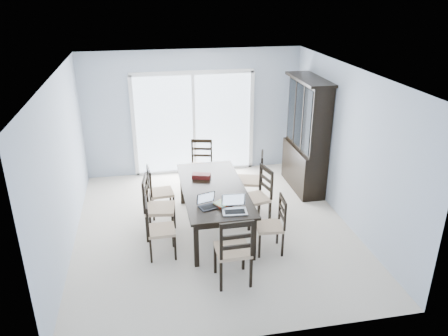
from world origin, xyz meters
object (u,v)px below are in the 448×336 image
(chair_end_near, at_px, (235,245))
(laptop_silver, at_px, (235,209))
(chair_right_mid, at_px, (260,190))
(dining_table, at_px, (214,192))
(game_box, at_px, (201,176))
(chair_left_far, at_px, (156,186))
(laptop_dark, at_px, (209,204))
(china_hutch, at_px, (306,136))
(chair_right_near, at_px, (275,219))
(chair_left_near, at_px, (155,223))
(chair_end_far, at_px, (201,159))
(chair_right_far, at_px, (255,174))
(cell_phone, at_px, (232,215))
(hot_tub, at_px, (155,139))
(chair_left_mid, at_px, (153,201))

(chair_end_near, bearing_deg, laptop_silver, 76.67)
(chair_right_mid, bearing_deg, dining_table, 82.39)
(game_box, bearing_deg, chair_left_far, 163.79)
(dining_table, relative_size, game_box, 7.28)
(dining_table, distance_m, laptop_dark, 0.68)
(dining_table, xyz_separation_m, china_hutch, (2.02, 1.25, 0.40))
(chair_left_far, distance_m, chair_right_near, 2.24)
(dining_table, height_order, china_hutch, china_hutch)
(laptop_dark, relative_size, laptop_silver, 0.91)
(chair_left_near, height_order, chair_end_far, chair_end_far)
(dining_table, bearing_deg, chair_right_far, 38.97)
(chair_left_near, xyz_separation_m, laptop_dark, (0.81, -0.03, 0.25))
(cell_phone, bearing_deg, chair_end_near, -110.39)
(laptop_dark, bearing_deg, chair_end_far, 67.47)
(cell_phone, height_order, hot_tub, hot_tub)
(game_box, bearing_deg, chair_right_near, -52.59)
(chair_end_far, bearing_deg, chair_end_near, 103.51)
(chair_right_near, relative_size, chair_right_far, 0.88)
(china_hutch, height_order, laptop_dark, china_hutch)
(china_hutch, distance_m, chair_left_near, 3.57)
(chair_end_near, bearing_deg, chair_end_far, 88.61)
(chair_right_near, height_order, chair_end_far, chair_end_far)
(chair_right_far, height_order, laptop_silver, chair_right_far)
(hot_tub, bearing_deg, chair_left_far, -92.19)
(laptop_silver, bearing_deg, chair_right_near, 8.95)
(laptop_dark, distance_m, game_box, 1.06)
(chair_end_far, bearing_deg, china_hutch, -177.88)
(chair_left_mid, distance_m, laptop_dark, 1.02)
(chair_end_far, distance_m, hot_tub, 2.00)
(dining_table, relative_size, chair_end_far, 1.96)
(chair_left_near, distance_m, hot_tub, 4.09)
(chair_end_near, distance_m, game_box, 1.94)
(chair_right_near, relative_size, cell_phone, 9.54)
(chair_right_mid, distance_m, hot_tub, 3.75)
(game_box, bearing_deg, laptop_dark, -91.75)
(chair_end_far, xyz_separation_m, laptop_silver, (0.13, -2.52, 0.22))
(chair_left_mid, bearing_deg, chair_left_far, -177.85)
(chair_right_near, bearing_deg, chair_left_near, 88.32)
(dining_table, relative_size, hot_tub, 1.11)
(dining_table, distance_m, chair_right_far, 1.14)
(chair_left_near, distance_m, laptop_silver, 1.20)
(laptop_dark, bearing_deg, chair_left_mid, 125.23)
(chair_right_mid, relative_size, hot_tub, 0.58)
(laptop_dark, height_order, cell_phone, laptop_dark)
(china_hutch, height_order, laptop_silver, china_hutch)
(china_hutch, bearing_deg, cell_phone, -131.17)
(dining_table, xyz_separation_m, chair_end_near, (0.03, -1.51, -0.04))
(chair_left_far, xyz_separation_m, chair_right_near, (1.71, -1.45, -0.01))
(cell_phone, bearing_deg, chair_right_far, 53.06)
(chair_left_near, distance_m, chair_right_near, 1.79)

